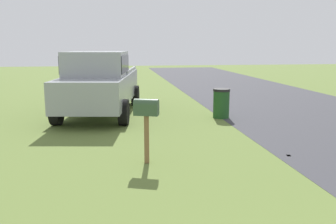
# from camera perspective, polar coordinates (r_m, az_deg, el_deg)

# --- Properties ---
(mailbox) EXTENTS (0.34, 0.51, 1.28)m
(mailbox) POSITION_cam_1_polar(r_m,az_deg,el_deg) (7.04, -3.42, -0.05)
(mailbox) COLOR brown
(mailbox) RESTS_ON ground
(pickup_truck) EXTENTS (5.60, 2.83, 2.09)m
(pickup_truck) POSITION_cam_1_polar(r_m,az_deg,el_deg) (12.20, -10.65, 4.69)
(pickup_truck) COLOR #93999E
(pickup_truck) RESTS_ON ground
(trash_bin) EXTENTS (0.54, 0.54, 0.93)m
(trash_bin) POSITION_cam_1_polar(r_m,az_deg,el_deg) (11.69, 8.34, 1.37)
(trash_bin) COLOR #1E4C1E
(trash_bin) RESTS_ON ground
(litter_wrapper_midfield_b) EXTENTS (0.13, 0.10, 0.01)m
(litter_wrapper_midfield_b) POSITION_cam_1_polar(r_m,az_deg,el_deg) (8.13, 18.36, -6.48)
(litter_wrapper_midfield_b) COLOR silver
(litter_wrapper_midfield_b) RESTS_ON ground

